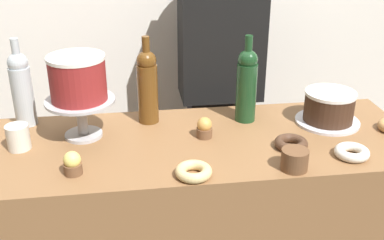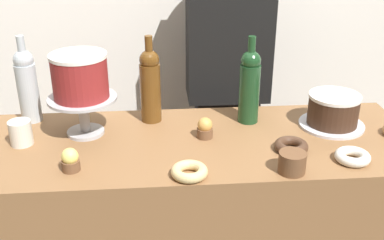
{
  "view_description": "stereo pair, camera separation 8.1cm",
  "coord_description": "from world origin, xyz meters",
  "px_view_note": "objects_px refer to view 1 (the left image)",
  "views": [
    {
      "loc": [
        -0.2,
        -1.43,
        1.66
      ],
      "look_at": [
        0.0,
        0.0,
        0.99
      ],
      "focal_mm": 43.97,
      "sensor_mm": 36.0,
      "label": 1
    },
    {
      "loc": [
        -0.12,
        -1.44,
        1.66
      ],
      "look_at": [
        0.0,
        0.0,
        0.99
      ],
      "focal_mm": 43.97,
      "sensor_mm": 36.0,
      "label": 2
    }
  ],
  "objects_px": {
    "chocolate_round_cake": "(329,106)",
    "donut_chocolate": "(291,143)",
    "coffee_cup_ceramic": "(18,137)",
    "white_layer_cake": "(78,78)",
    "cupcake_caramel": "(204,128)",
    "cookie_stack": "(295,160)",
    "wine_bottle_green": "(247,84)",
    "cupcake_lemon": "(73,164)",
    "cake_stand_pedestal": "(81,111)",
    "donut_glazed": "(194,171)",
    "barista_figure": "(219,97)",
    "wine_bottle_amber": "(147,85)",
    "donut_sugar": "(352,152)",
    "wine_bottle_clear": "(22,88)"
  },
  "relations": [
    {
      "from": "wine_bottle_green",
      "to": "wine_bottle_amber",
      "type": "distance_m",
      "value": 0.36
    },
    {
      "from": "donut_sugar",
      "to": "cookie_stack",
      "type": "distance_m",
      "value": 0.22
    },
    {
      "from": "wine_bottle_green",
      "to": "cake_stand_pedestal",
      "type": "bearing_deg",
      "value": -174.43
    },
    {
      "from": "donut_glazed",
      "to": "donut_chocolate",
      "type": "distance_m",
      "value": 0.37
    },
    {
      "from": "wine_bottle_clear",
      "to": "cookie_stack",
      "type": "relative_size",
      "value": 3.87
    },
    {
      "from": "wine_bottle_amber",
      "to": "cupcake_lemon",
      "type": "bearing_deg",
      "value": -125.42
    },
    {
      "from": "barista_figure",
      "to": "cookie_stack",
      "type": "bearing_deg",
      "value": -83.95
    },
    {
      "from": "donut_glazed",
      "to": "cake_stand_pedestal",
      "type": "bearing_deg",
      "value": 137.55
    },
    {
      "from": "donut_chocolate",
      "to": "donut_glazed",
      "type": "bearing_deg",
      "value": -158.89
    },
    {
      "from": "wine_bottle_amber",
      "to": "donut_chocolate",
      "type": "bearing_deg",
      "value": -31.0
    },
    {
      "from": "wine_bottle_green",
      "to": "cupcake_lemon",
      "type": "xyz_separation_m",
      "value": [
        -0.61,
        -0.31,
        -0.11
      ]
    },
    {
      "from": "cupcake_lemon",
      "to": "coffee_cup_ceramic",
      "type": "height_order",
      "value": "coffee_cup_ceramic"
    },
    {
      "from": "white_layer_cake",
      "to": "donut_chocolate",
      "type": "distance_m",
      "value": 0.75
    },
    {
      "from": "chocolate_round_cake",
      "to": "donut_glazed",
      "type": "height_order",
      "value": "chocolate_round_cake"
    },
    {
      "from": "white_layer_cake",
      "to": "cupcake_lemon",
      "type": "relative_size",
      "value": 2.59
    },
    {
      "from": "chocolate_round_cake",
      "to": "donut_chocolate",
      "type": "relative_size",
      "value": 1.65
    },
    {
      "from": "wine_bottle_amber",
      "to": "cookie_stack",
      "type": "height_order",
      "value": "wine_bottle_amber"
    },
    {
      "from": "donut_chocolate",
      "to": "cookie_stack",
      "type": "xyz_separation_m",
      "value": [
        -0.04,
        -0.14,
        0.02
      ]
    },
    {
      "from": "donut_sugar",
      "to": "cake_stand_pedestal",
      "type": "bearing_deg",
      "value": 162.86
    },
    {
      "from": "white_layer_cake",
      "to": "donut_glazed",
      "type": "height_order",
      "value": "white_layer_cake"
    },
    {
      "from": "wine_bottle_amber",
      "to": "chocolate_round_cake",
      "type": "bearing_deg",
      "value": -9.02
    },
    {
      "from": "wine_bottle_green",
      "to": "chocolate_round_cake",
      "type": "bearing_deg",
      "value": -12.76
    },
    {
      "from": "white_layer_cake",
      "to": "coffee_cup_ceramic",
      "type": "relative_size",
      "value": 2.26
    },
    {
      "from": "white_layer_cake",
      "to": "donut_sugar",
      "type": "distance_m",
      "value": 0.93
    },
    {
      "from": "cupcake_caramel",
      "to": "coffee_cup_ceramic",
      "type": "bearing_deg",
      "value": -179.98
    },
    {
      "from": "cake_stand_pedestal",
      "to": "cookie_stack",
      "type": "height_order",
      "value": "cake_stand_pedestal"
    },
    {
      "from": "wine_bottle_green",
      "to": "donut_sugar",
      "type": "height_order",
      "value": "wine_bottle_green"
    },
    {
      "from": "cupcake_caramel",
      "to": "cookie_stack",
      "type": "height_order",
      "value": "cupcake_caramel"
    },
    {
      "from": "cupcake_lemon",
      "to": "barista_figure",
      "type": "distance_m",
      "value": 0.93
    },
    {
      "from": "cupcake_caramel",
      "to": "cookie_stack",
      "type": "xyz_separation_m",
      "value": [
        0.24,
        -0.25,
        -0.0
      ]
    },
    {
      "from": "wine_bottle_green",
      "to": "donut_sugar",
      "type": "relative_size",
      "value": 2.91
    },
    {
      "from": "chocolate_round_cake",
      "to": "donut_chocolate",
      "type": "bearing_deg",
      "value": -139.16
    },
    {
      "from": "cake_stand_pedestal",
      "to": "coffee_cup_ceramic",
      "type": "height_order",
      "value": "cake_stand_pedestal"
    },
    {
      "from": "cupcake_lemon",
      "to": "donut_sugar",
      "type": "bearing_deg",
      "value": -1.01
    },
    {
      "from": "cupcake_caramel",
      "to": "coffee_cup_ceramic",
      "type": "distance_m",
      "value": 0.63
    },
    {
      "from": "donut_glazed",
      "to": "coffee_cup_ceramic",
      "type": "height_order",
      "value": "coffee_cup_ceramic"
    },
    {
      "from": "white_layer_cake",
      "to": "cupcake_caramel",
      "type": "distance_m",
      "value": 0.46
    },
    {
      "from": "cupcake_lemon",
      "to": "donut_glazed",
      "type": "distance_m",
      "value": 0.37
    },
    {
      "from": "cupcake_caramel",
      "to": "cookie_stack",
      "type": "bearing_deg",
      "value": -46.72
    },
    {
      "from": "white_layer_cake",
      "to": "cookie_stack",
      "type": "bearing_deg",
      "value": -25.74
    },
    {
      "from": "donut_chocolate",
      "to": "barista_figure",
      "type": "distance_m",
      "value": 0.66
    },
    {
      "from": "cake_stand_pedestal",
      "to": "cupcake_lemon",
      "type": "relative_size",
      "value": 3.2
    },
    {
      "from": "donut_sugar",
      "to": "coffee_cup_ceramic",
      "type": "distance_m",
      "value": 1.1
    },
    {
      "from": "white_layer_cake",
      "to": "wine_bottle_green",
      "type": "xyz_separation_m",
      "value": [
        0.6,
        0.06,
        -0.07
      ]
    },
    {
      "from": "chocolate_round_cake",
      "to": "white_layer_cake",
      "type": "bearing_deg",
      "value": 179.38
    },
    {
      "from": "donut_sugar",
      "to": "barista_figure",
      "type": "xyz_separation_m",
      "value": [
        -0.29,
        0.73,
        -0.08
      ]
    },
    {
      "from": "coffee_cup_ceramic",
      "to": "wine_bottle_clear",
      "type": "bearing_deg",
      "value": 92.73
    },
    {
      "from": "chocolate_round_cake",
      "to": "coffee_cup_ceramic",
      "type": "xyz_separation_m",
      "value": [
        -1.1,
        -0.05,
        -0.02
      ]
    },
    {
      "from": "cake_stand_pedestal",
      "to": "wine_bottle_green",
      "type": "distance_m",
      "value": 0.6
    },
    {
      "from": "wine_bottle_green",
      "to": "coffee_cup_ceramic",
      "type": "bearing_deg",
      "value": -171.32
    }
  ]
}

